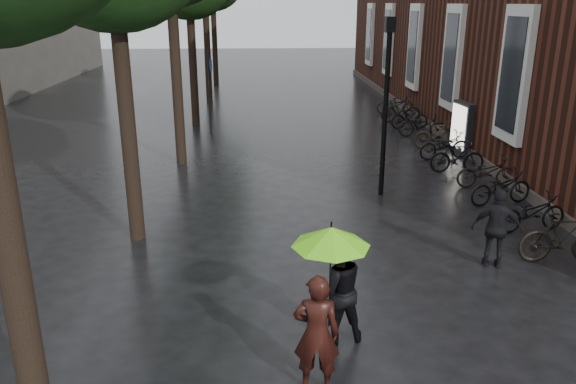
{
  "coord_description": "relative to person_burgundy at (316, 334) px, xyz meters",
  "views": [
    {
      "loc": [
        -1.46,
        -4.36,
        4.84
      ],
      "look_at": [
        -0.91,
        5.82,
        1.39
      ],
      "focal_mm": 35.0,
      "sensor_mm": 36.0,
      "label": 1
    }
  ],
  "objects": [
    {
      "name": "person_burgundy",
      "position": [
        0.0,
        0.0,
        0.0
      ],
      "size": [
        0.64,
        0.46,
        1.65
      ],
      "primitive_type": "imported",
      "rotation": [
        0.0,
        0.0,
        3.02
      ],
      "color": "black",
      "rests_on": "ground"
    },
    {
      "name": "person_black",
      "position": [
        0.42,
        1.13,
        0.02
      ],
      "size": [
        0.93,
        0.78,
        1.69
      ],
      "primitive_type": "imported",
      "rotation": [
        0.0,
        0.0,
        3.34
      ],
      "color": "black",
      "rests_on": "ground"
    },
    {
      "name": "lime_umbrella",
      "position": [
        0.24,
        0.63,
        1.07
      ],
      "size": [
        1.07,
        1.07,
        1.58
      ],
      "rotation": [
        0.0,
        0.0,
        0.16
      ],
      "color": "black",
      "rests_on": "ground"
    },
    {
      "name": "pedestrian_walking",
      "position": [
        3.79,
        3.43,
        -0.04
      ],
      "size": [
        0.99,
        0.65,
        1.56
      ],
      "primitive_type": "imported",
      "rotation": [
        0.0,
        0.0,
        2.83
      ],
      "color": "black",
      "rests_on": "ground"
    },
    {
      "name": "parked_bicycles",
      "position": [
        5.38,
        11.15,
        -0.36
      ],
      "size": [
        2.13,
        15.95,
        1.04
      ],
      "color": "black",
      "rests_on": "ground"
    },
    {
      "name": "ad_lightbox",
      "position": [
        6.08,
        11.84,
        0.05
      ],
      "size": [
        0.27,
        1.16,
        1.74
      ],
      "rotation": [
        0.0,
        0.0,
        0.1
      ],
      "color": "black",
      "rests_on": "ground"
    },
    {
      "name": "lamp_post",
      "position": [
        2.53,
        7.77,
        1.92
      ],
      "size": [
        0.23,
        0.23,
        4.52
      ],
      "rotation": [
        0.0,
        0.0,
        0.01
      ],
      "color": "black",
      "rests_on": "ground"
    },
    {
      "name": "cycle_sign",
      "position": [
        -2.51,
        15.67,
        1.03
      ],
      "size": [
        0.15,
        0.51,
        2.81
      ],
      "rotation": [
        0.0,
        0.0,
        -0.09
      ],
      "color": "#262628",
      "rests_on": "ground"
    }
  ]
}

